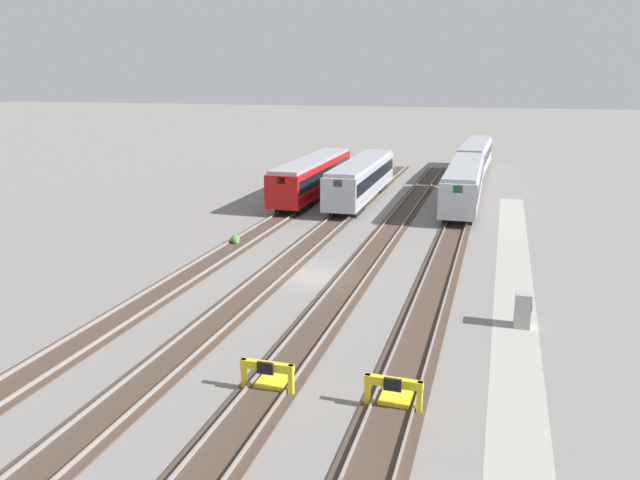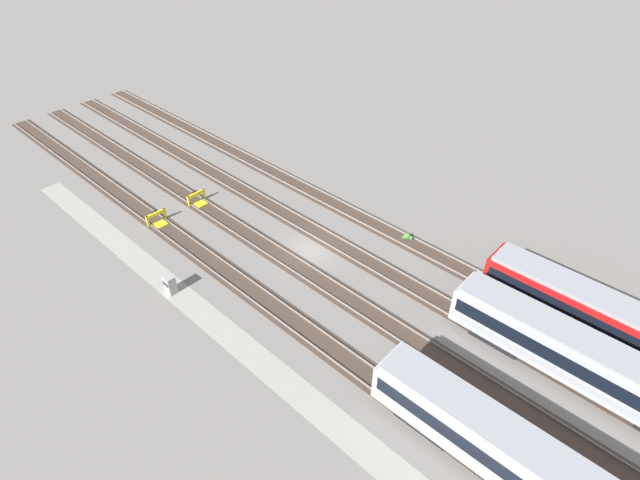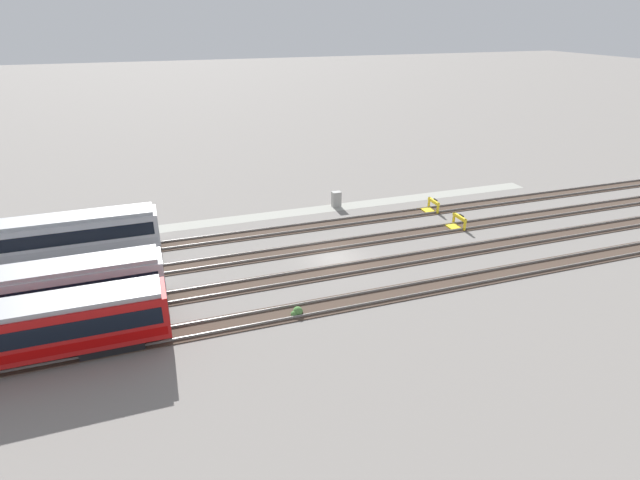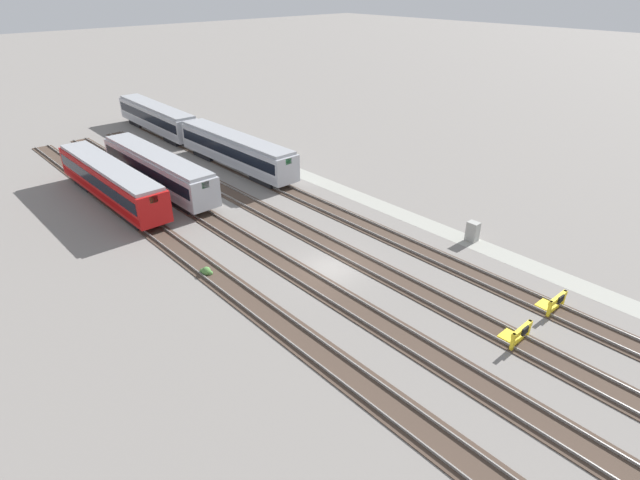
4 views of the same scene
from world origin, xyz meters
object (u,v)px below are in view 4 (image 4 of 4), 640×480
(subway_car_front_row_right_inner, at_px, (157,118))
(electrical_cabinet, at_px, (473,231))
(bumper_stop_near_inner_track, at_px, (517,334))
(subway_car_front_row_leftmost, at_px, (236,150))
(subway_car_front_row_left_inner, at_px, (111,181))
(bumper_stop_nearest_track, at_px, (553,303))
(weed_clump, at_px, (206,271))
(subway_car_front_row_centre, at_px, (158,170))

(subway_car_front_row_right_inner, height_order, electrical_cabinet, subway_car_front_row_right_inner)
(subway_car_front_row_right_inner, height_order, bumper_stop_near_inner_track, subway_car_front_row_right_inner)
(subway_car_front_row_leftmost, distance_m, electrical_cabinet, 27.11)
(subway_car_front_row_left_inner, relative_size, electrical_cabinet, 11.26)
(subway_car_front_row_leftmost, xyz_separation_m, bumper_stop_nearest_track, (-35.35, -0.04, -1.53))
(bumper_stop_near_inner_track, height_order, weed_clump, bumper_stop_near_inner_track)
(bumper_stop_nearest_track, relative_size, weed_clump, 2.18)
(bumper_stop_near_inner_track, distance_m, electrical_cabinet, 12.46)
(subway_car_front_row_right_inner, xyz_separation_m, weed_clump, (-35.88, 14.01, -1.80))
(subway_car_front_row_leftmost, distance_m, bumper_stop_near_inner_track, 35.73)
(subway_car_front_row_centre, height_order, bumper_stop_near_inner_track, subway_car_front_row_centre)
(bumper_stop_near_inner_track, relative_size, electrical_cabinet, 1.25)
(subway_car_front_row_leftmost, xyz_separation_m, subway_car_front_row_centre, (0.00, 9.03, 0.00))
(subway_car_front_row_right_inner, relative_size, bumper_stop_near_inner_track, 9.03)
(weed_clump, bearing_deg, electrical_cabinet, -117.78)
(subway_car_front_row_left_inner, height_order, subway_car_front_row_right_inner, same)
(subway_car_front_row_centre, distance_m, weed_clump, 17.83)
(subway_car_front_row_right_inner, distance_m, bumper_stop_nearest_track, 54.21)
(subway_car_front_row_right_inner, bearing_deg, subway_car_front_row_centre, 154.29)
(subway_car_front_row_centre, height_order, weed_clump, subway_car_front_row_centre)
(subway_car_front_row_centre, distance_m, bumper_stop_nearest_track, 36.53)
(subway_car_front_row_leftmost, xyz_separation_m, bumper_stop_near_inner_track, (-35.41, 4.52, -1.53))
(subway_car_front_row_leftmost, distance_m, subway_car_front_row_centre, 9.03)
(subway_car_front_row_right_inner, bearing_deg, subway_car_front_row_left_inner, 144.02)
(weed_clump, bearing_deg, subway_car_front_row_centre, -16.17)
(subway_car_front_row_centre, relative_size, bumper_stop_near_inner_track, 9.01)
(subway_car_front_row_leftmost, xyz_separation_m, electrical_cabinet, (-26.72, -4.40, -1.24))
(subway_car_front_row_leftmost, relative_size, bumper_stop_near_inner_track, 9.01)
(subway_car_front_row_leftmost, bearing_deg, bumper_stop_near_inner_track, 172.72)
(subway_car_front_row_centre, xyz_separation_m, electrical_cabinet, (-26.72, -13.44, -1.24))
(bumper_stop_nearest_track, bearing_deg, electrical_cabinet, -26.85)
(subway_car_front_row_centre, bearing_deg, subway_car_front_row_leftmost, -90.00)
(subway_car_front_row_leftmost, bearing_deg, subway_car_front_row_centre, 90.00)
(subway_car_front_row_leftmost, relative_size, electrical_cabinet, 11.27)
(bumper_stop_near_inner_track, bearing_deg, subway_car_front_row_right_inner, -4.80)
(subway_car_front_row_right_inner, distance_m, weed_clump, 38.56)
(subway_car_front_row_right_inner, relative_size, bumper_stop_nearest_track, 9.01)
(bumper_stop_nearest_track, xyz_separation_m, weed_clump, (18.31, 14.01, -0.27))
(subway_car_front_row_leftmost, relative_size, subway_car_front_row_left_inner, 1.00)
(subway_car_front_row_right_inner, relative_size, electrical_cabinet, 11.29)
(subway_car_front_row_left_inner, bearing_deg, subway_car_front_row_centre, -90.00)
(subway_car_front_row_left_inner, xyz_separation_m, weed_clump, (-17.04, 0.33, -1.80))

